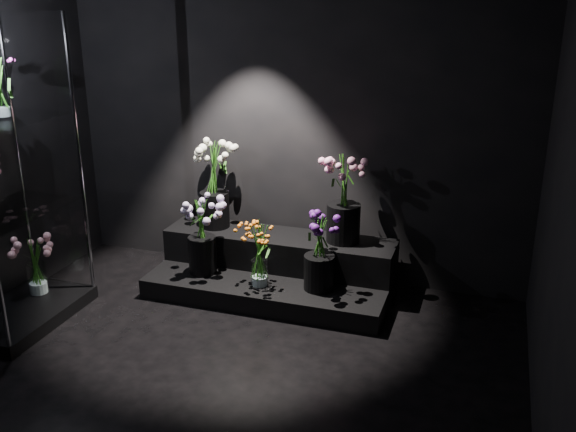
% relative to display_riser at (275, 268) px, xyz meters
% --- Properties ---
extents(floor, '(4.00, 4.00, 0.00)m').
position_rel_display_riser_xyz_m(floor, '(0.03, -1.61, -0.18)').
color(floor, black).
rests_on(floor, ground).
extents(wall_back, '(4.00, 0.00, 4.00)m').
position_rel_display_riser_xyz_m(wall_back, '(0.03, 0.39, 1.22)').
color(wall_back, black).
rests_on(wall_back, floor).
extents(wall_right, '(0.00, 4.00, 4.00)m').
position_rel_display_riser_xyz_m(wall_right, '(2.03, -1.61, 1.22)').
color(wall_right, black).
rests_on(wall_right, floor).
extents(display_riser, '(1.97, 0.88, 0.44)m').
position_rel_display_riser_xyz_m(display_riser, '(0.00, 0.00, 0.00)').
color(display_riser, black).
rests_on(display_riser, floor).
extents(display_case, '(0.62, 1.03, 2.26)m').
position_rel_display_riser_xyz_m(display_case, '(-1.64, -1.13, 0.95)').
color(display_case, black).
rests_on(display_case, floor).
extents(bouquet_orange_bells, '(0.27, 0.27, 0.54)m').
position_rel_display_riser_xyz_m(bouquet_orange_bells, '(-0.02, -0.31, 0.26)').
color(bouquet_orange_bells, white).
rests_on(bouquet_orange_bells, display_riser).
extents(bouquet_lilac, '(0.48, 0.48, 0.64)m').
position_rel_display_riser_xyz_m(bouquet_lilac, '(-0.56, -0.23, 0.36)').
color(bouquet_lilac, black).
rests_on(bouquet_lilac, display_riser).
extents(bouquet_purple, '(0.32, 0.32, 0.62)m').
position_rel_display_riser_xyz_m(bouquet_purple, '(0.45, -0.22, 0.31)').
color(bouquet_purple, black).
rests_on(bouquet_purple, display_riser).
extents(bouquet_cream_roses, '(0.43, 0.43, 0.75)m').
position_rel_display_riser_xyz_m(bouquet_cream_roses, '(-0.60, 0.14, 0.68)').
color(bouquet_cream_roses, black).
rests_on(bouquet_cream_roses, display_riser).
extents(bouquet_pink_roses, '(0.45, 0.45, 0.73)m').
position_rel_display_riser_xyz_m(bouquet_pink_roses, '(0.54, 0.15, 0.65)').
color(bouquet_pink_roses, black).
rests_on(bouquet_pink_roses, display_riser).
extents(bouquet_case_base_pink, '(0.42, 0.42, 0.46)m').
position_rel_display_riser_xyz_m(bouquet_case_base_pink, '(-1.70, -0.88, 0.17)').
color(bouquet_case_base_pink, white).
rests_on(bouquet_case_base_pink, display_case).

